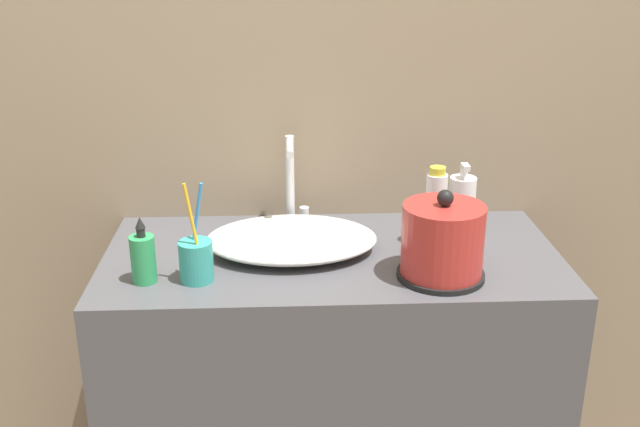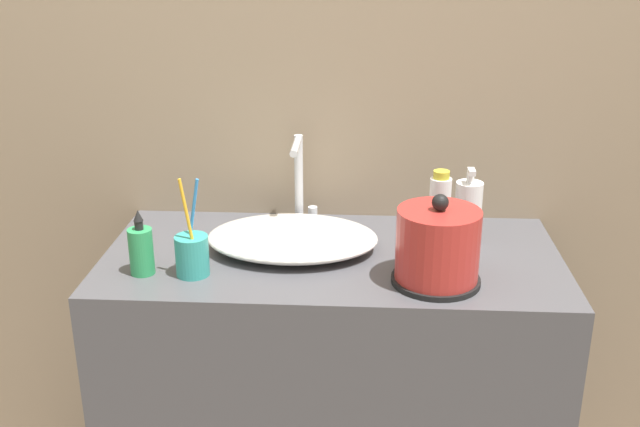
% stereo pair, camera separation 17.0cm
% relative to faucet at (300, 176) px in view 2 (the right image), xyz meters
% --- Properties ---
extents(wall_back, '(6.00, 0.04, 2.60)m').
position_rel_faucet_xyz_m(wall_back, '(0.09, 0.09, 0.28)').
color(wall_back, gray).
rests_on(wall_back, ground_plane).
extents(vanity_counter, '(1.06, 0.51, 0.89)m').
position_rel_faucet_xyz_m(vanity_counter, '(0.09, -0.19, -0.57)').
color(vanity_counter, '#4C4C51').
rests_on(vanity_counter, ground_plane).
extents(sink_basin, '(0.40, 0.28, 0.06)m').
position_rel_faucet_xyz_m(sink_basin, '(-0.00, -0.16, -0.10)').
color(sink_basin, silver).
rests_on(sink_basin, vanity_counter).
extents(faucet, '(0.06, 0.15, 0.23)m').
position_rel_faucet_xyz_m(faucet, '(0.00, 0.00, 0.00)').
color(faucet, silver).
rests_on(faucet, vanity_counter).
extents(electric_kettle, '(0.19, 0.19, 0.20)m').
position_rel_faucet_xyz_m(electric_kettle, '(0.32, -0.32, -0.05)').
color(electric_kettle, black).
rests_on(electric_kettle, vanity_counter).
extents(toothbrush_cup, '(0.07, 0.07, 0.22)m').
position_rel_faucet_xyz_m(toothbrush_cup, '(-0.21, -0.31, -0.08)').
color(toothbrush_cup, teal).
rests_on(toothbrush_cup, vanity_counter).
extents(lotion_bottle, '(0.06, 0.06, 0.19)m').
position_rel_faucet_xyz_m(lotion_bottle, '(0.41, -0.11, -0.05)').
color(lotion_bottle, white).
rests_on(lotion_bottle, vanity_counter).
extents(shampoo_bottle, '(0.05, 0.05, 0.15)m').
position_rel_faucet_xyz_m(shampoo_bottle, '(-0.32, -0.31, -0.07)').
color(shampoo_bottle, '#2D9956').
rests_on(shampoo_bottle, vanity_counter).
extents(mouthwash_bottle, '(0.05, 0.05, 0.19)m').
position_rel_faucet_xyz_m(mouthwash_bottle, '(0.33, -0.15, -0.03)').
color(mouthwash_bottle, white).
rests_on(mouthwash_bottle, vanity_counter).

